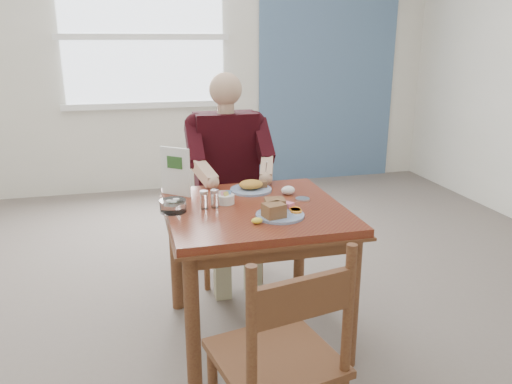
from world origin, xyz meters
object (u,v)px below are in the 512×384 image
object	(u,v)px
table	(255,227)
near_plate	(278,211)
far_plate	(252,187)
chair_far	(226,208)
chair_near	(281,362)
diner	(228,164)

from	to	relation	value
table	near_plate	world-z (taller)	near_plate
near_plate	far_plate	bearing A→B (deg)	92.64
table	chair_far	distance (m)	0.81
table	chair_near	distance (m)	0.94
diner	near_plate	world-z (taller)	diner
chair_far	table	bearing A→B (deg)	-90.00
table	far_plate	size ratio (longest dim) A/B	3.61
diner	far_plate	xyz separation A→B (m)	(0.05, -0.43, -0.04)
chair_far	diner	xyz separation A→B (m)	(0.00, -0.09, 0.33)
table	near_plate	bearing A→B (deg)	-67.39
chair_near	near_plate	xyz separation A→B (m)	(0.21, 0.75, 0.30)
chair_near	diner	bearing A→B (deg)	85.24
table	diner	xyz separation A→B (m)	(0.00, 0.71, 0.17)
chair_far	far_plate	xyz separation A→B (m)	(0.05, -0.52, 0.30)
chair_near	near_plate	distance (m)	0.83
table	chair_near	bearing A→B (deg)	-98.38
diner	far_plate	distance (m)	0.43
chair_far	diner	bearing A→B (deg)	-89.99
far_plate	chair_far	bearing A→B (deg)	95.57
chair_near	far_plate	bearing A→B (deg)	81.17
table	chair_far	size ratio (longest dim) A/B	0.97
chair_near	diner	distance (m)	1.67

